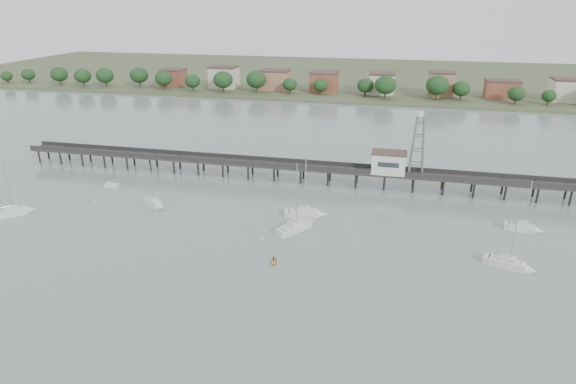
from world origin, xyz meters
name	(u,v)px	position (x,y,z in m)	size (l,w,h in m)	color
ground_plane	(199,319)	(0.00, 0.00, 0.00)	(500.00, 500.00, 0.00)	gray
pier	(289,166)	(0.00, 60.00, 3.79)	(150.00, 5.00, 5.50)	#2D2823
pier_building	(389,162)	(25.00, 60.00, 6.67)	(8.40, 5.40, 5.30)	silver
lattice_tower	(418,147)	(31.50, 60.00, 11.10)	(3.20, 3.20, 15.50)	slate
sailboat_c	(301,225)	(8.56, 32.93, 0.63)	(7.45, 9.09, 15.11)	silver
sailboat_a	(18,211)	(-52.95, 25.95, 0.64)	(7.25, 7.19, 13.09)	silver
sailboat_b	(155,204)	(-25.66, 36.19, 0.66)	(6.42, 4.42, 10.54)	silver
sailboat_d	(514,265)	(48.03, 25.50, 0.64)	(8.30, 4.79, 13.21)	silver
sailboat_e	(526,228)	(53.42, 41.65, 0.65)	(6.93, 2.76, 11.29)	silver
sailboat_f	(310,213)	(9.31, 39.05, 0.64)	(8.79, 4.05, 13.97)	silver
white_tender	(111,185)	(-42.26, 45.22, 0.41)	(3.62, 2.05, 1.33)	silver
yellow_dinghy	(274,263)	(6.64, 18.14, 0.00)	(1.73, 0.50, 2.43)	yellow
dinghy_occupant	(274,263)	(6.64, 18.14, 0.00)	(0.39, 1.06, 0.25)	black
mooring_buoys	(286,228)	(5.64, 32.26, 0.08)	(91.53, 15.08, 0.39)	beige
far_shore	(356,76)	(0.36, 239.58, 0.95)	(500.00, 170.00, 10.40)	#475133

